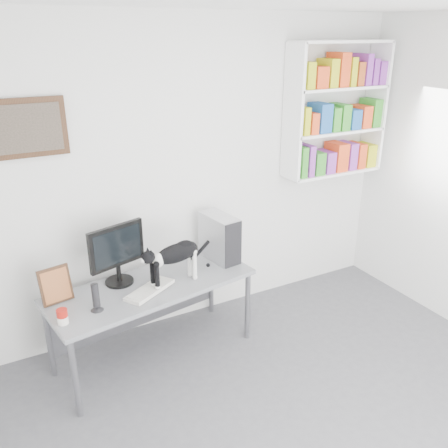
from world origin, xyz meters
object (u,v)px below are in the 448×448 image
object	(u,v)px
bookshelf	(336,110)
speaker	(96,297)
desk	(154,321)
leaning_print	(55,285)
soup_can	(62,317)
monitor	(117,254)
cat	(175,263)
keyboard	(150,290)
pc_tower	(219,237)

from	to	relation	value
bookshelf	speaker	bearing A→B (deg)	-168.84
bookshelf	desk	xyz separation A→B (m)	(-2.02, -0.32, -1.51)
leaning_print	desk	bearing A→B (deg)	-17.44
speaker	soup_can	distance (m)	0.26
desk	monitor	distance (m)	0.65
speaker	cat	bearing A→B (deg)	13.16
bookshelf	leaning_print	distance (m)	2.92
leaning_print	soup_can	size ratio (longest dim) A/B	2.59
speaker	leaning_print	size ratio (longest dim) A/B	0.76
monitor	keyboard	world-z (taller)	monitor
desk	leaning_print	world-z (taller)	leaning_print
speaker	leaning_print	world-z (taller)	leaning_print
leaning_print	speaker	bearing A→B (deg)	-59.01
desk	soup_can	size ratio (longest dim) A/B	14.86
bookshelf	monitor	distance (m)	2.42
speaker	cat	size ratio (longest dim) A/B	0.38
soup_can	keyboard	bearing A→B (deg)	10.73
keyboard	speaker	distance (m)	0.44
pc_tower	monitor	bearing A→B (deg)	173.04
soup_can	pc_tower	bearing A→B (deg)	15.52
bookshelf	pc_tower	bearing A→B (deg)	-173.15
monitor	speaker	world-z (taller)	monitor
bookshelf	leaning_print	world-z (taller)	bookshelf
speaker	leaning_print	distance (m)	0.34
bookshelf	speaker	distance (m)	2.76
bookshelf	soup_can	bearing A→B (deg)	-168.62
pc_tower	leaning_print	size ratio (longest dim) A/B	1.41
keyboard	speaker	bearing A→B (deg)	159.34
desk	monitor	xyz separation A→B (m)	(-0.22, 0.15, 0.59)
cat	leaning_print	bearing A→B (deg)	158.77
cat	bookshelf	bearing A→B (deg)	1.17
speaker	cat	distance (m)	0.66
keyboard	cat	bearing A→B (deg)	-22.60
pc_tower	soup_can	size ratio (longest dim) A/B	3.66
desk	cat	bearing A→B (deg)	-32.24
bookshelf	keyboard	world-z (taller)	bookshelf
leaning_print	soup_can	distance (m)	0.33
bookshelf	pc_tower	xyz separation A→B (m)	(-1.33, -0.16, -0.97)
pc_tower	speaker	world-z (taller)	pc_tower
cat	pc_tower	bearing A→B (deg)	13.83
bookshelf	soup_can	world-z (taller)	bookshelf
leaning_print	monitor	bearing A→B (deg)	-3.36
bookshelf	cat	distance (m)	2.13
desk	keyboard	distance (m)	0.37
leaning_print	pc_tower	bearing A→B (deg)	-7.52
leaning_print	cat	xyz separation A→B (m)	(0.88, -0.16, 0.03)
desk	pc_tower	bearing A→B (deg)	4.11
keyboard	cat	size ratio (longest dim) A/B	0.74
bookshelf	cat	xyz separation A→B (m)	(-1.84, -0.40, -1.00)
keyboard	cat	world-z (taller)	cat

